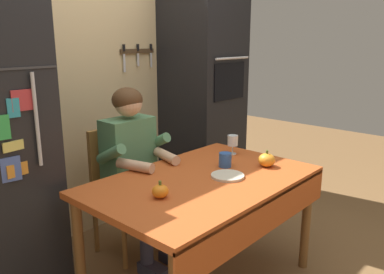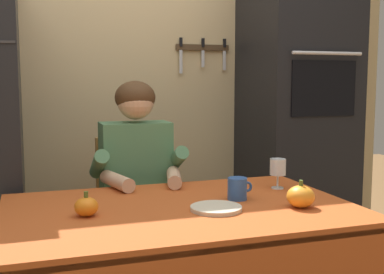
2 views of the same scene
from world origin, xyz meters
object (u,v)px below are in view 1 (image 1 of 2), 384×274
(coffee_mug, at_px, (225,160))
(pumpkin_large, at_px, (160,191))
(chair_behind_person, at_px, (120,185))
(dining_table, at_px, (206,192))
(wall_oven, at_px, (203,95))
(pumpkin_medium, at_px, (267,160))
(wine_glass, at_px, (233,141))
(seated_person, at_px, (135,161))
(serving_tray, at_px, (228,176))

(coffee_mug, relative_size, pumpkin_large, 1.18)
(chair_behind_person, relative_size, pumpkin_large, 9.86)
(dining_table, bearing_deg, wall_oven, 41.31)
(dining_table, bearing_deg, pumpkin_medium, -17.61)
(dining_table, height_order, chair_behind_person, chair_behind_person)
(wine_glass, distance_m, pumpkin_large, 0.93)
(seated_person, bearing_deg, dining_table, -85.49)
(serving_tray, bearing_deg, wine_glass, 32.91)
(chair_behind_person, bearing_deg, wine_glass, -46.07)
(chair_behind_person, distance_m, serving_tray, 0.92)
(wall_oven, distance_m, serving_tray, 1.40)
(pumpkin_large, height_order, serving_tray, pumpkin_large)
(chair_behind_person, height_order, pumpkin_large, chair_behind_person)
(wall_oven, xyz_separation_m, coffee_mug, (-0.78, -0.87, -0.26))
(wall_oven, bearing_deg, coffee_mug, -132.12)
(wine_glass, height_order, pumpkin_large, wine_glass)
(wall_oven, xyz_separation_m, pumpkin_large, (-1.43, -0.92, -0.27))
(seated_person, distance_m, pumpkin_large, 0.69)
(wine_glass, distance_m, pumpkin_medium, 0.35)
(pumpkin_medium, bearing_deg, pumpkin_large, 170.22)
(pumpkin_large, relative_size, pumpkin_medium, 0.84)
(dining_table, height_order, wine_glass, wine_glass)
(chair_behind_person, distance_m, seated_person, 0.29)
(chair_behind_person, distance_m, coffee_mug, 0.85)
(wall_oven, relative_size, coffee_mug, 18.92)
(pumpkin_large, bearing_deg, serving_tray, -8.69)
(seated_person, height_order, wine_glass, seated_person)
(wall_oven, distance_m, seated_person, 1.19)
(seated_person, bearing_deg, wine_glass, -35.44)
(seated_person, xyz_separation_m, pumpkin_large, (-0.33, -0.60, 0.04))
(serving_tray, bearing_deg, pumpkin_large, 171.31)
(dining_table, xyz_separation_m, wine_glass, (0.53, 0.19, 0.18))
(dining_table, relative_size, seated_person, 1.12)
(chair_behind_person, relative_size, pumpkin_medium, 8.28)
(dining_table, xyz_separation_m, serving_tray, (0.12, -0.08, 0.09))
(pumpkin_large, distance_m, serving_tray, 0.50)
(wine_glass, xyz_separation_m, serving_tray, (-0.41, -0.27, -0.09))
(seated_person, height_order, pumpkin_medium, seated_person)
(chair_behind_person, xyz_separation_m, pumpkin_medium, (0.50, -0.94, 0.27))
(wall_oven, distance_m, wine_glass, 0.92)
(coffee_mug, bearing_deg, pumpkin_medium, -46.84)
(wall_oven, distance_m, chair_behind_person, 1.23)
(pumpkin_large, distance_m, pumpkin_medium, 0.84)
(coffee_mug, bearing_deg, seated_person, 119.83)
(dining_table, distance_m, coffee_mug, 0.30)
(seated_person, distance_m, serving_tray, 0.70)
(pumpkin_medium, relative_size, serving_tray, 0.55)
(wall_oven, xyz_separation_m, chair_behind_person, (-1.10, -0.13, -0.54))
(coffee_mug, bearing_deg, wall_oven, 47.88)
(seated_person, bearing_deg, chair_behind_person, 90.00)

